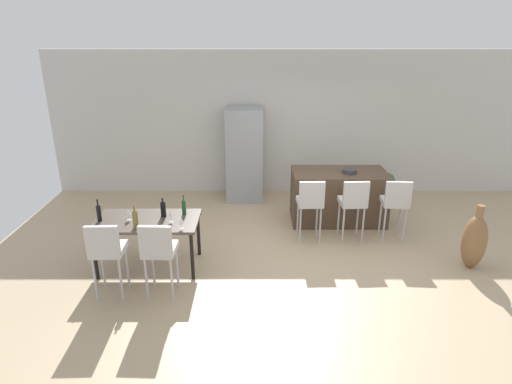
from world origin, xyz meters
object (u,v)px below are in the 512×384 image
(dining_chair_far, at_px, (157,248))
(fruit_bowl, at_px, (348,171))
(wine_bottle_left, at_px, (134,219))
(wine_glass_near, at_px, (169,214))
(potted_plant, at_px, (385,184))
(dining_table, at_px, (146,224))
(wine_glass_far, at_px, (180,221))
(bar_chair_left, at_px, (309,200))
(refrigerator, at_px, (243,154))
(dining_chair_near, at_px, (105,249))
(wine_bottle_end, at_px, (183,207))
(wine_bottle_middle, at_px, (97,213))
(bar_chair_right, at_px, (394,200))
(kitchen_island, at_px, (337,196))
(wine_glass_right, at_px, (127,212))
(wine_bottle_inner, at_px, (162,209))
(bar_chair_middle, at_px, (352,200))

(dining_chair_far, relative_size, fruit_bowl, 4.35)
(wine_bottle_left, relative_size, wine_glass_near, 1.76)
(potted_plant, bearing_deg, dining_table, -146.73)
(dining_chair_far, distance_m, wine_glass_far, 0.54)
(bar_chair_left, distance_m, refrigerator, 2.22)
(dining_chair_near, relative_size, wine_bottle_end, 3.56)
(dining_table, distance_m, wine_glass_near, 0.41)
(bar_chair_left, distance_m, dining_chair_far, 2.62)
(bar_chair_left, distance_m, wine_glass_far, 2.19)
(wine_bottle_middle, relative_size, wine_bottle_left, 1.04)
(bar_chair_right, xyz_separation_m, wine_glass_near, (-3.40, -0.91, 0.17))
(wine_bottle_end, xyz_separation_m, wine_bottle_middle, (-1.15, -0.23, 0.01))
(kitchen_island, distance_m, bar_chair_left, 1.02)
(wine_bottle_middle, bearing_deg, kitchen_island, 24.53)
(wine_bottle_left, bearing_deg, bar_chair_left, 23.41)
(bar_chair_right, bearing_deg, wine_bottle_end, -168.87)
(refrigerator, bearing_deg, bar_chair_left, -60.39)
(kitchen_island, bearing_deg, wine_bottle_middle, -155.47)
(bar_chair_left, distance_m, fruit_bowl, 1.08)
(kitchen_island, relative_size, bar_chair_left, 1.56)
(kitchen_island, distance_m, wine_glass_right, 3.66)
(dining_chair_far, bearing_deg, kitchen_island, 41.92)
(wine_bottle_inner, relative_size, refrigerator, 0.15)
(kitchen_island, xyz_separation_m, wine_bottle_middle, (-3.65, -1.66, 0.40))
(refrigerator, bearing_deg, kitchen_island, -33.66)
(kitchen_island, xyz_separation_m, fruit_bowl, (0.15, -0.06, 0.50))
(bar_chair_right, height_order, wine_bottle_middle, wine_bottle_middle)
(wine_bottle_end, xyz_separation_m, wine_glass_far, (0.04, -0.49, 0.01))
(bar_chair_middle, bearing_deg, fruit_bowl, 84.86)
(dining_chair_near, height_order, wine_glass_right, dining_chair_near)
(wine_glass_far, relative_size, refrigerator, 0.09)
(dining_chair_far, bearing_deg, bar_chair_middle, 30.17)
(bar_chair_middle, height_order, fruit_bowl, bar_chair_middle)
(dining_chair_far, bearing_deg, wine_glass_near, 87.04)
(bar_chair_middle, height_order, potted_plant, bar_chair_middle)
(dining_chair_near, bearing_deg, dining_table, 67.19)
(bar_chair_left, distance_m, wine_bottle_inner, 2.31)
(wine_bottle_end, bearing_deg, wine_glass_near, -116.71)
(wine_glass_right, relative_size, potted_plant, 0.33)
(wine_glass_far, distance_m, potted_plant, 4.79)
(potted_plant, bearing_deg, wine_bottle_end, -145.34)
(kitchen_island, xyz_separation_m, wine_bottle_end, (-2.50, -1.44, 0.39))
(bar_chair_left, bearing_deg, kitchen_island, 53.07)
(wine_bottle_end, xyz_separation_m, fruit_bowl, (2.65, 1.37, 0.11))
(bar_chair_middle, distance_m, wine_bottle_end, 2.67)
(wine_bottle_end, relative_size, wine_glass_far, 1.70)
(dining_chair_near, xyz_separation_m, wine_bottle_left, (0.23, 0.53, 0.16))
(dining_chair_near, bearing_deg, dining_chair_far, 0.00)
(fruit_bowl, xyz_separation_m, potted_plant, (1.04, 1.18, -0.66))
(wine_bottle_end, bearing_deg, bar_chair_middle, 13.92)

